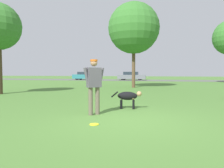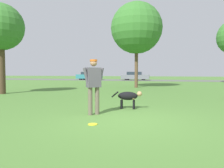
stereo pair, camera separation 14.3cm
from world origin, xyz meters
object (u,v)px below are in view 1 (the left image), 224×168
(person, at_px, (94,82))
(tree_mid_center, at_px, (134,28))
(parked_car_teal, at_px, (86,76))
(dog, at_px, (128,96))
(parked_car_grey, at_px, (132,76))
(frisbee, at_px, (94,124))

(person, distance_m, tree_mid_center, 12.46)
(parked_car_teal, bearing_deg, dog, -66.54)
(person, bearing_deg, parked_car_teal, 67.85)
(dog, distance_m, parked_car_teal, 28.59)
(person, xyz_separation_m, parked_car_grey, (-2.81, 27.92, -0.33))
(person, relative_size, dog, 1.54)
(person, relative_size, frisbee, 7.02)
(parked_car_teal, bearing_deg, parked_car_grey, 2.77)
(dog, bearing_deg, frisbee, -105.10)
(dog, height_order, frisbee, dog)
(frisbee, xyz_separation_m, parked_car_teal, (-10.74, 28.79, 0.65))
(person, distance_m, dog, 1.64)
(person, height_order, parked_car_teal, person)
(tree_mid_center, distance_m, parked_car_teal, 19.14)
(parked_car_grey, bearing_deg, tree_mid_center, -84.00)
(person, distance_m, frisbee, 1.59)
(dog, distance_m, parked_car_grey, 26.87)
(dog, height_order, tree_mid_center, tree_mid_center)
(dog, relative_size, frisbee, 4.57)
(dog, bearing_deg, tree_mid_center, 91.94)
(frisbee, bearing_deg, parked_car_teal, 110.46)
(dog, relative_size, parked_car_teal, 0.27)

